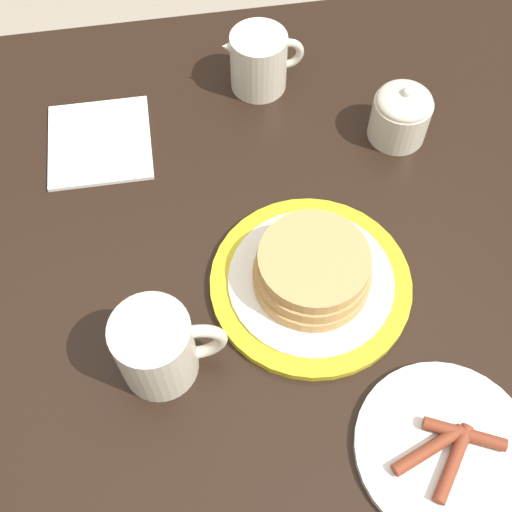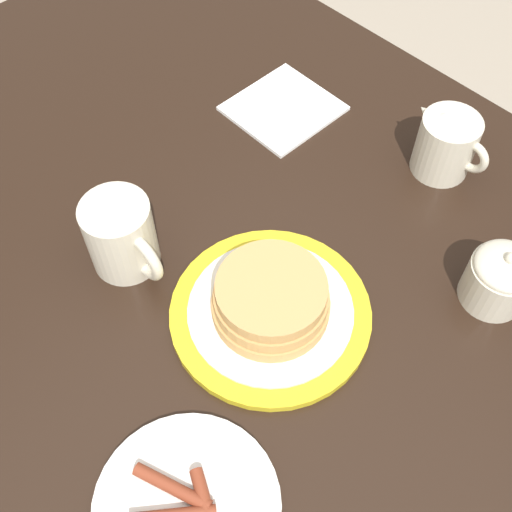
% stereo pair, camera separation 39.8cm
% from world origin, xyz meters
% --- Properties ---
extents(ground_plane, '(8.00, 8.00, 0.00)m').
position_xyz_m(ground_plane, '(0.00, 0.00, 0.00)').
color(ground_plane, gray).
extents(dining_table, '(1.58, 0.99, 0.75)m').
position_xyz_m(dining_table, '(0.00, 0.00, 0.65)').
color(dining_table, black).
rests_on(dining_table, ground_plane).
extents(pancake_plate, '(0.25, 0.25, 0.07)m').
position_xyz_m(pancake_plate, '(0.00, -0.02, 0.78)').
color(pancake_plate, gold).
rests_on(pancake_plate, dining_table).
extents(side_plate_bacon, '(0.19, 0.19, 0.02)m').
position_xyz_m(side_plate_bacon, '(0.10, -0.24, 0.76)').
color(side_plate_bacon, silver).
rests_on(side_plate_bacon, dining_table).
extents(coffee_mug, '(0.12, 0.09, 0.10)m').
position_xyz_m(coffee_mug, '(-0.19, -0.10, 0.80)').
color(coffee_mug, beige).
rests_on(coffee_mug, dining_table).
extents(creamer_pitcher, '(0.12, 0.08, 0.10)m').
position_xyz_m(creamer_pitcher, '(-0.01, 0.32, 0.80)').
color(creamer_pitcher, beige).
rests_on(creamer_pitcher, dining_table).
extents(sugar_bowl, '(0.08, 0.08, 0.09)m').
position_xyz_m(sugar_bowl, '(0.17, 0.19, 0.79)').
color(sugar_bowl, beige).
rests_on(sugar_bowl, dining_table).
extents(napkin, '(0.14, 0.15, 0.01)m').
position_xyz_m(napkin, '(-0.25, 0.25, 0.75)').
color(napkin, white).
rests_on(napkin, dining_table).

